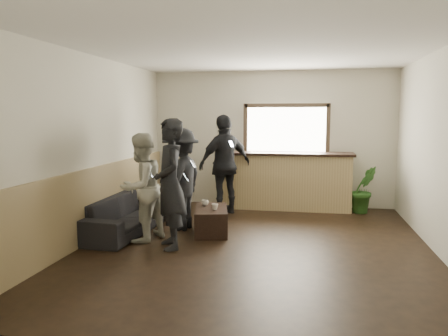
% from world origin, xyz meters
% --- Properties ---
extents(ground, '(5.00, 6.00, 0.01)m').
position_xyz_m(ground, '(0.00, 0.00, 0.00)').
color(ground, black).
extents(room_shell, '(5.01, 6.01, 2.80)m').
position_xyz_m(room_shell, '(-0.74, 0.00, 1.47)').
color(room_shell, silver).
rests_on(room_shell, ground).
extents(bar_counter, '(2.70, 0.68, 2.13)m').
position_xyz_m(bar_counter, '(0.30, 2.70, 0.64)').
color(bar_counter, tan).
rests_on(bar_counter, ground).
extents(sofa, '(0.89, 2.03, 0.58)m').
position_xyz_m(sofa, '(-2.15, 0.35, 0.29)').
color(sofa, black).
rests_on(sofa, ground).
extents(coffee_table, '(0.69, 1.00, 0.41)m').
position_xyz_m(coffee_table, '(-0.77, 0.59, 0.20)').
color(coffee_table, black).
rests_on(coffee_table, ground).
extents(cup_a, '(0.16, 0.16, 0.09)m').
position_xyz_m(cup_a, '(-0.91, 0.76, 0.45)').
color(cup_a, silver).
rests_on(cup_a, coffee_table).
extents(cup_b, '(0.11, 0.11, 0.09)m').
position_xyz_m(cup_b, '(-0.68, 0.47, 0.45)').
color(cup_b, silver).
rests_on(cup_b, coffee_table).
extents(potted_plant, '(0.62, 0.56, 0.92)m').
position_xyz_m(potted_plant, '(1.82, 2.55, 0.46)').
color(potted_plant, '#2D6623').
rests_on(potted_plant, ground).
extents(person_a, '(0.71, 0.80, 1.85)m').
position_xyz_m(person_a, '(-1.17, -0.29, 0.93)').
color(person_a, black).
rests_on(person_a, ground).
extents(person_b, '(0.86, 0.96, 1.63)m').
position_xyz_m(person_b, '(-1.70, -0.04, 0.82)').
color(person_b, beige).
rests_on(person_b, ground).
extents(person_c, '(0.80, 1.18, 1.69)m').
position_xyz_m(person_c, '(-1.30, 0.72, 0.84)').
color(person_c, black).
rests_on(person_c, ground).
extents(person_d, '(1.13, 1.11, 1.91)m').
position_xyz_m(person_d, '(-0.81, 2.01, 0.95)').
color(person_d, black).
rests_on(person_d, ground).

